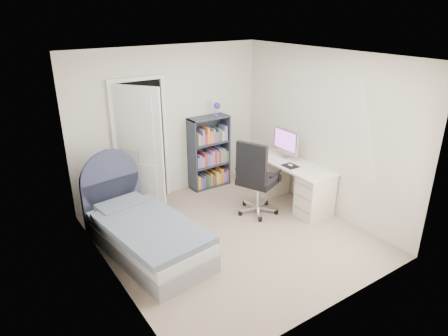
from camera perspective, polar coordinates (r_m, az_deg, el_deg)
room_shell at (r=5.25m, az=1.21°, el=2.05°), size 3.50×3.70×2.60m
door at (r=6.33m, az=-11.96°, el=3.06°), size 0.92×0.68×2.06m
bed at (r=5.46m, az=-11.30°, el=-8.99°), size 1.14×2.04×1.20m
nightstand at (r=6.47m, az=-15.42°, el=-3.20°), size 0.38×0.38×0.56m
floor_lamp at (r=6.38m, az=-11.69°, el=-1.35°), size 0.20×0.20×1.38m
bookcase at (r=7.12m, az=-2.03°, el=1.85°), size 0.72×0.31×1.53m
desk at (r=6.63m, az=9.68°, el=-1.90°), size 0.58×1.44×1.18m
office_chair at (r=6.07m, az=4.54°, el=-1.04°), size 0.71×0.72×1.22m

